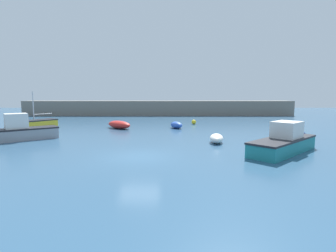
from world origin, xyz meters
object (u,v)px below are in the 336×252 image
Objects in this scene: open_tender_yellow at (120,125)px; rowboat_with_red_cover at (289,131)px; cabin_cruiser_white at (285,142)px; fishing_dinghy_green at (177,125)px; sailboat_short_mast at (35,123)px; motorboat_with_cabin at (22,131)px; mooring_buoy_yellow at (194,122)px; dinghy_near_pier at (217,138)px.

rowboat_with_red_cover is (16.82, -4.99, -0.04)m from open_tender_yellow.
fishing_dinghy_green is at bearing -105.25° from cabin_cruiser_white.
sailboat_short_mast reaches higher than cabin_cruiser_white.
motorboat_with_cabin is at bearing -124.21° from rowboat_with_red_cover.
motorboat_with_cabin is 0.91× the size of cabin_cruiser_white.
fishing_dinghy_green is 0.65× the size of open_tender_yellow.
dinghy_near_pier is at bearing -87.71° from mooring_buoy_yellow.
open_tender_yellow reaches higher than fishing_dinghy_green.
cabin_cruiser_white is 10.28× the size of mooring_buoy_yellow.
fishing_dinghy_green is at bearing 122.88° from sailboat_short_mast.
mooring_buoy_yellow is (2.38, 4.05, -0.09)m from fishing_dinghy_green.
motorboat_with_cabin is 1.70× the size of rowboat_with_red_cover.
motorboat_with_cabin is at bearing -85.42° from fishing_dinghy_green.
motorboat_with_cabin is 23.79m from rowboat_with_red_cover.
rowboat_with_red_cover is at bearing 126.58° from dinghy_near_pier.
open_tender_yellow is at bearing -124.10° from dinghy_near_pier.
sailboat_short_mast reaches higher than mooring_buoy_yellow.
cabin_cruiser_white is at bearing -75.43° from mooring_buoy_yellow.
cabin_cruiser_white is (19.97, -4.80, -0.06)m from motorboat_with_cabin.
fishing_dinghy_green is 0.73× the size of rowboat_with_red_cover.
motorboat_with_cabin is 1.06× the size of sailboat_short_mast.
fishing_dinghy_green is at bearing -7.09° from motorboat_with_cabin.
mooring_buoy_yellow is (15.67, 11.76, -0.47)m from motorboat_with_cabin.
motorboat_with_cabin is 9.33× the size of mooring_buoy_yellow.
mooring_buoy_yellow is at bearing -168.47° from dinghy_near_pier.
open_tender_yellow is 10.34m from sailboat_short_mast.
open_tender_yellow is 0.59× the size of cabin_cruiser_white.
sailboat_short_mast is (-10.25, 1.32, -0.00)m from open_tender_yellow.
rowboat_with_red_cover is (3.67, 7.38, -0.31)m from cabin_cruiser_white.
rowboat_with_red_cover is at bearing 113.81° from sailboat_short_mast.
cabin_cruiser_white is 1.17× the size of sailboat_short_mast.
dinghy_near_pier is at bearing -7.66° from fishing_dinghy_green.
dinghy_near_pier is (2.90, -8.98, -0.02)m from fishing_dinghy_green.
motorboat_with_cabin reaches higher than fishing_dinghy_green.
sailboat_short_mast is 1.61× the size of rowboat_with_red_cover.
mooring_buoy_yellow is (8.85, 4.19, -0.14)m from open_tender_yellow.
cabin_cruiser_white is at bearing 96.60° from sailboat_short_mast.
fishing_dinghy_green is 14.19m from cabin_cruiser_white.
cabin_cruiser_white is at bearing -50.72° from motorboat_with_cabin.
fishing_dinghy_green is 16.76m from sailboat_short_mast.
open_tender_yellow reaches higher than dinghy_near_pier.
motorboat_with_cabin is 2.24× the size of dinghy_near_pier.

